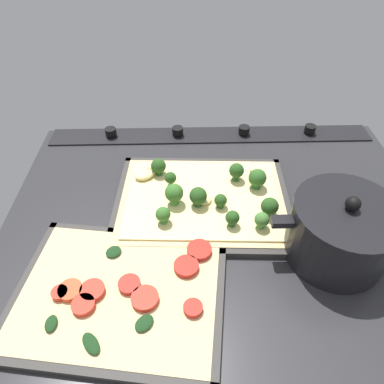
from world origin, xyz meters
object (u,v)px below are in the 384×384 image
baking_tray_back (120,294)px  broccoli_pizza (204,197)px  baking_tray_front (202,202)px  veggie_pizza_back (122,291)px  cooking_pot (340,232)px

baking_tray_back → broccoli_pizza: bearing=-125.7°
broccoli_pizza → baking_tray_front: bearing=-3.1°
veggie_pizza_back → cooking_pot: size_ratio=1.39×
broccoli_pizza → veggie_pizza_back: size_ratio=1.01×
baking_tray_back → veggie_pizza_back: veggie_pizza_back is taller
baking_tray_front → baking_tray_back: (14.40, 20.65, 0.00)cm
baking_tray_front → veggie_pizza_back: bearing=55.8°
baking_tray_back → cooking_pot: (-37.26, -7.73, 5.34)cm
baking_tray_front → cooking_pot: bearing=150.5°
broccoli_pizza → veggie_pizza_back: broccoli_pizza is taller
baking_tray_front → cooking_pot: cooking_pot is taller
broccoli_pizza → cooking_pot: cooking_pot is taller
baking_tray_front → broccoli_pizza: 1.62cm
broccoli_pizza → baking_tray_back: (14.82, 20.62, -1.56)cm
broccoli_pizza → cooking_pot: (-22.44, 12.89, 3.79)cm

